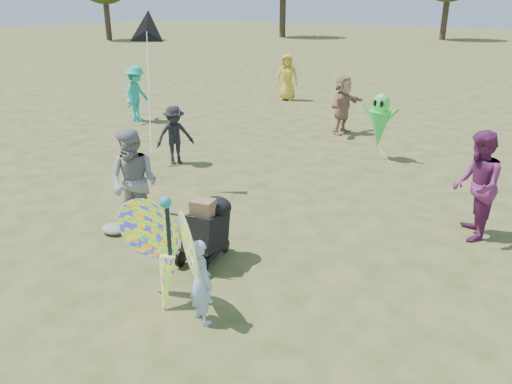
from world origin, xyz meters
TOP-DOWN VIEW (x-y plane):
  - ground at (0.00, 0.00)m, footprint 160.00×160.00m
  - child_girl at (0.37, -0.40)m, footprint 0.48×0.38m
  - adult_man at (-2.42, 0.87)m, footprint 1.10×0.98m
  - grey_bag at (-2.73, 0.56)m, footprint 0.48×0.39m
  - crowd_b at (-4.85, 4.14)m, footprint 0.94×1.11m
  - crowd_d at (-3.00, 9.55)m, footprint 0.61×1.70m
  - crowd_e at (2.40, 4.33)m, footprint 1.03×1.14m
  - crowd_g at (-7.58, 13.18)m, footprint 1.08×0.92m
  - crowd_i at (-9.43, 6.73)m, footprint 1.07×1.39m
  - jogging_stroller at (-0.65, 0.84)m, footprint 0.69×1.12m
  - butterfly_kite at (-0.26, -0.37)m, footprint 1.74×0.75m
  - delta_kite_rig at (-3.83, 2.61)m, footprint 2.28×1.98m
  - alien_kite at (-0.93, 7.69)m, footprint 1.12×0.69m

SIDE VIEW (x-z plane):
  - ground at x=0.00m, z-range 0.00..0.00m
  - grey_bag at x=-2.73m, z-range 0.00..0.15m
  - child_girl at x=0.37m, z-range 0.00..1.17m
  - jogging_stroller at x=-0.65m, z-range 0.07..1.16m
  - crowd_b at x=-4.85m, z-range 0.00..1.49m
  - butterfly_kite at x=-0.26m, z-range -0.09..1.69m
  - crowd_d at x=-3.00m, z-range 0.00..1.81m
  - crowd_g at x=-7.58m, z-range 0.00..1.89m
  - crowd_i at x=-9.43m, z-range 0.00..1.89m
  - adult_man at x=-2.42m, z-range 0.00..1.90m
  - crowd_e at x=2.40m, z-range 0.00..1.93m
  - alien_kite at x=-0.93m, z-range 0.10..1.84m
  - delta_kite_rig at x=-3.83m, z-range 2.22..4.47m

